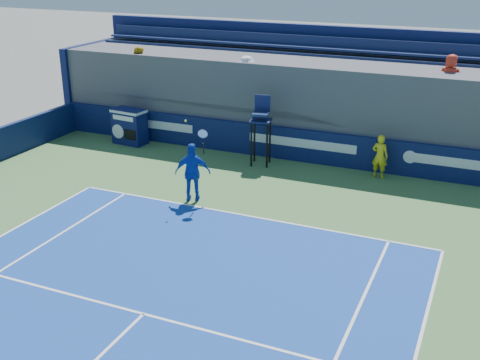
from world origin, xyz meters
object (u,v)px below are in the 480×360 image
at_px(match_clock, 129,126).
at_px(umpire_chair, 261,123).
at_px(ball_person, 380,156).
at_px(tennis_player, 193,172).

xyz_separation_m(match_clock, umpire_chair, (5.63, -0.21, 0.79)).
bearing_deg(match_clock, ball_person, 0.70).
relative_size(ball_person, tennis_player, 0.58).
distance_m(umpire_chair, tennis_player, 4.01).
bearing_deg(ball_person, umpire_chair, 10.52).
height_order(match_clock, umpire_chair, umpire_chair).
relative_size(umpire_chair, tennis_player, 0.96).
xyz_separation_m(ball_person, match_clock, (-9.77, -0.12, -0.02)).
relative_size(match_clock, tennis_player, 0.54).
bearing_deg(umpire_chair, ball_person, 4.63).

